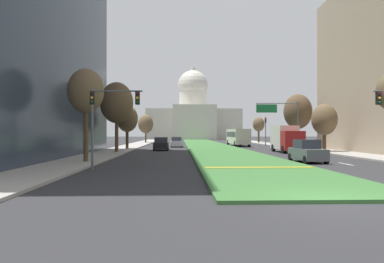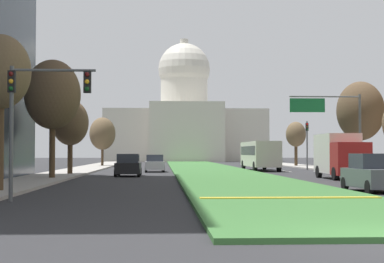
# 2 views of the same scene
# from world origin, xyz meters

# --- Properties ---
(ground_plane) EXTENTS (263.17, 263.17, 0.00)m
(ground_plane) POSITION_xyz_m (0.00, 59.81, 0.00)
(ground_plane) COLOR #2B2B2D
(grass_median) EXTENTS (7.70, 107.66, 0.14)m
(grass_median) POSITION_xyz_m (0.00, 53.83, 0.07)
(grass_median) COLOR #386B33
(grass_median) RESTS_ON ground_plane
(median_curb_nose) EXTENTS (6.93, 0.50, 0.04)m
(median_curb_nose) POSITION_xyz_m (0.00, 10.69, 0.16)
(median_curb_nose) COLOR gold
(median_curb_nose) RESTS_ON grass_median
(lane_dashes_right) EXTENTS (0.16, 55.77, 0.01)m
(lane_dashes_right) POSITION_xyz_m (7.50, 39.20, 0.00)
(lane_dashes_right) COLOR silver
(lane_dashes_right) RESTS_ON ground_plane
(sidewalk_left) EXTENTS (4.00, 107.66, 0.15)m
(sidewalk_left) POSITION_xyz_m (-13.15, 47.85, 0.07)
(sidewalk_left) COLOR #9E9991
(sidewalk_left) RESTS_ON ground_plane
(sidewalk_right) EXTENTS (4.00, 107.66, 0.15)m
(sidewalk_right) POSITION_xyz_m (13.15, 47.85, 0.07)
(sidewalk_right) COLOR #9E9991
(sidewalk_right) RESTS_ON ground_plane
(capitol_building) EXTENTS (32.98, 27.64, 26.43)m
(capitol_building) POSITION_xyz_m (0.00, 118.78, 7.79)
(capitol_building) COLOR beige
(capitol_building) RESTS_ON ground_plane
(traffic_light_near_left) EXTENTS (3.34, 0.35, 5.20)m
(traffic_light_near_left) POSITION_xyz_m (-9.81, 11.20, 3.80)
(traffic_light_near_left) COLOR #515456
(traffic_light_near_left) RESTS_ON ground_plane
(traffic_light_far_right) EXTENTS (0.28, 0.35, 5.20)m
(traffic_light_far_right) POSITION_xyz_m (10.65, 52.24, 3.31)
(traffic_light_far_right) COLOR #515456
(traffic_light_far_right) RESTS_ON ground_plane
(overhead_guide_sign) EXTENTS (5.75, 0.20, 6.50)m
(overhead_guide_sign) POSITION_xyz_m (8.69, 35.34, 4.66)
(overhead_guide_sign) COLOR #515456
(overhead_guide_sign) RESTS_ON ground_plane
(street_tree_left_near) EXTENTS (2.77, 2.77, 7.36)m
(street_tree_left_near) POSITION_xyz_m (-12.36, 16.15, 5.55)
(street_tree_left_near) COLOR #4C3823
(street_tree_left_near) RESTS_ON ground_plane
(street_tree_left_mid) EXTENTS (3.85, 3.85, 8.28)m
(street_tree_left_mid) POSITION_xyz_m (-12.42, 30.03, 5.83)
(street_tree_left_mid) COLOR #4C3823
(street_tree_left_mid) RESTS_ON ground_plane
(street_tree_left_far) EXTENTS (2.99, 2.99, 6.18)m
(street_tree_left_far) POSITION_xyz_m (-12.36, 37.91, 4.27)
(street_tree_left_far) COLOR #4C3823
(street_tree_left_far) RESTS_ON ground_plane
(street_tree_right_far) EXTENTS (4.06, 4.06, 7.96)m
(street_tree_right_far) POSITION_xyz_m (12.16, 39.18, 5.41)
(street_tree_right_far) COLOR #4C3823
(street_tree_right_far) RESTS_ON ground_plane
(street_tree_left_distant) EXTENTS (3.40, 3.40, 6.45)m
(street_tree_left_distant) POSITION_xyz_m (-12.63, 68.16, 4.30)
(street_tree_left_distant) COLOR #4C3823
(street_tree_left_distant) RESTS_ON ground_plane
(street_tree_right_distant) EXTENTS (2.59, 2.59, 5.83)m
(street_tree_right_distant) POSITION_xyz_m (12.50, 66.02, 4.15)
(street_tree_right_distant) COLOR #4C3823
(street_tree_right_distant) RESTS_ON ground_plane
(sedan_lead_stopped) EXTENTS (1.95, 4.24, 1.83)m
(sedan_lead_stopped) POSITION_xyz_m (5.16, 16.35, 0.85)
(sedan_lead_stopped) COLOR #4C5156
(sedan_lead_stopped) RESTS_ON ground_plane
(sedan_midblock) EXTENTS (1.97, 4.29, 1.76)m
(sedan_midblock) POSITION_xyz_m (-7.51, 35.84, 0.82)
(sedan_midblock) COLOR black
(sedan_midblock) RESTS_ON ground_plane
(sedan_distant) EXTENTS (1.93, 4.43, 1.65)m
(sedan_distant) POSITION_xyz_m (-5.55, 46.04, 0.78)
(sedan_distant) COLOR #BCBCC1
(sedan_distant) RESTS_ON ground_plane
(box_truck_delivery) EXTENTS (2.40, 6.40, 3.20)m
(box_truck_delivery) POSITION_xyz_m (7.74, 30.23, 1.68)
(box_truck_delivery) COLOR maroon
(box_truck_delivery) RESTS_ON ground_plane
(city_bus) EXTENTS (2.62, 11.00, 2.95)m
(city_bus) POSITION_xyz_m (5.16, 49.89, 1.77)
(city_bus) COLOR beige
(city_bus) RESTS_ON ground_plane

